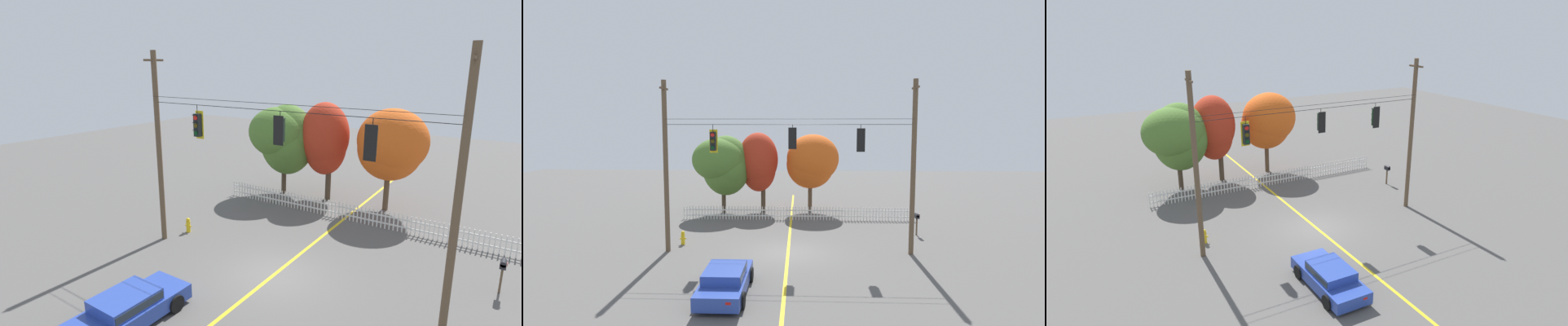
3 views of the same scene
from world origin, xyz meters
The scene contains 13 objects.
ground centered at (0.00, 0.00, 0.00)m, with size 80.00×80.00×0.00m, color #565451.
lane_centerline_stripe centered at (0.00, 0.00, 0.00)m, with size 0.16×36.00×0.01m, color gold.
signal_support_span centered at (0.00, 0.00, 4.72)m, with size 13.41×1.10×9.25m.
traffic_signal_westbound_side centered at (-3.99, 0.01, 6.03)m, with size 0.43×0.38×1.50m.
traffic_signal_northbound_primary centered at (0.23, -0.01, 6.19)m, with size 0.43×0.38×1.29m.
traffic_signal_northbound_secondary centered at (3.80, -0.01, 6.10)m, with size 0.43×0.38×1.43m.
white_picket_fence centered at (0.47, 7.51, 0.49)m, with size 16.78×0.06×0.98m.
autumn_maple_near_fence centered at (-5.30, 9.62, 3.91)m, with size 4.44×3.83×6.10m.
autumn_maple_mid centered at (-2.67, 10.34, 3.92)m, with size 3.16×3.09×6.33m.
autumn_oak_far_east centered at (1.56, 10.34, 4.06)m, with size 4.11×3.80×6.20m.
parked_car centered at (-2.38, -5.45, 0.60)m, with size 1.92×4.19×1.15m.
fire_hydrant centered at (-6.12, 1.26, 0.39)m, with size 0.38×0.22×0.79m.
roadside_mailbox centered at (7.96, 3.77, 1.13)m, with size 0.25×0.44×1.39m.
Camera 2 is at (0.61, -20.93, 6.81)m, focal length 27.34 mm.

